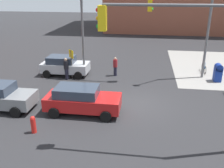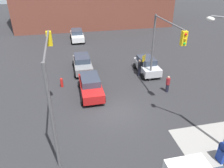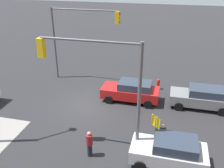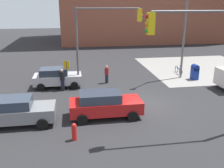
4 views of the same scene
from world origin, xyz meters
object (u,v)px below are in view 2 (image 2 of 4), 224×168
object	(u,v)px
hatchback_white	(77,35)
hatchback_red	(91,86)
pedestrian_waiting	(140,67)
traffic_signal_nw_corner	(163,42)
sedan_gray	(82,63)
traffic_signal_se_corner	(50,76)
pedestrian_crossing	(168,84)
fire_hydrant	(62,82)
coupe_silver	(147,65)

from	to	relation	value
hatchback_white	hatchback_red	distance (m)	16.22
hatchback_red	pedestrian_waiting	bearing A→B (deg)	116.24
traffic_signal_nw_corner	hatchback_red	world-z (taller)	traffic_signal_nw_corner
traffic_signal_nw_corner	sedan_gray	world-z (taller)	traffic_signal_nw_corner
traffic_signal_nw_corner	traffic_signal_se_corner	xyz separation A→B (m)	(4.54, -9.00, 0.04)
traffic_signal_se_corner	hatchback_white	bearing A→B (deg)	172.37
traffic_signal_nw_corner	pedestrian_crossing	distance (m)	3.89
traffic_signal_nw_corner	fire_hydrant	world-z (taller)	traffic_signal_nw_corner
coupe_silver	pedestrian_waiting	distance (m)	1.11
pedestrian_crossing	fire_hydrant	bearing A→B (deg)	-3.28
sedan_gray	hatchback_red	distance (m)	5.23
sedan_gray	traffic_signal_se_corner	bearing A→B (deg)	-14.04
traffic_signal_se_corner	hatchback_white	distance (m)	21.98
fire_hydrant	pedestrian_waiting	bearing A→B (deg)	95.71
hatchback_white	pedestrian_crossing	xyz separation A→B (m)	(17.33, 6.83, -0.02)
traffic_signal_nw_corner	pedestrian_waiting	size ratio (longest dim) A/B	3.68
traffic_signal_se_corner	hatchback_red	bearing A→B (deg)	151.56
coupe_silver	hatchback_red	world-z (taller)	same
traffic_signal_nw_corner	coupe_silver	size ratio (longest dim) A/B	1.66
pedestrian_crossing	sedan_gray	bearing A→B (deg)	-27.35
hatchback_red	pedestrian_crossing	bearing A→B (deg)	80.85
hatchback_white	sedan_gray	size ratio (longest dim) A/B	0.99
fire_hydrant	hatchback_red	bearing A→B (deg)	53.23
traffic_signal_nw_corner	fire_hydrant	bearing A→B (deg)	-106.56
sedan_gray	pedestrian_waiting	xyz separation A→B (m)	(2.53, 5.68, 0.08)
fire_hydrant	sedan_gray	world-z (taller)	sedan_gray
hatchback_red	pedestrian_waiting	world-z (taller)	pedestrian_waiting
pedestrian_waiting	pedestrian_crossing	bearing A→B (deg)	-123.57
coupe_silver	traffic_signal_se_corner	bearing A→B (deg)	-47.86
traffic_signal_se_corner	hatchback_white	size ratio (longest dim) A/B	1.50
sedan_gray	pedestrian_crossing	bearing A→B (deg)	48.22
traffic_signal_se_corner	fire_hydrant	size ratio (longest dim) A/B	6.91
traffic_signal_se_corner	coupe_silver	bearing A→B (deg)	132.14
hatchback_white	hatchback_red	size ratio (longest dim) A/B	0.98
coupe_silver	hatchback_white	distance (m)	14.54
hatchback_white	pedestrian_waiting	distance (m)	14.58
traffic_signal_nw_corner	pedestrian_waiting	distance (m)	5.07
fire_hydrant	sedan_gray	bearing A→B (deg)	145.19
hatchback_red	pedestrian_crossing	world-z (taller)	hatchback_red
traffic_signal_nw_corner	fire_hydrant	xyz separation A→B (m)	(-2.59, -8.70, -4.14)
hatchback_red	pedestrian_crossing	distance (m)	6.95
fire_hydrant	hatchback_white	size ratio (longest dim) A/B	0.22
coupe_silver	hatchback_white	bearing A→B (deg)	-153.78
coupe_silver	pedestrian_crossing	size ratio (longest dim) A/B	2.46
traffic_signal_se_corner	pedestrian_crossing	distance (m)	11.22
pedestrian_crossing	pedestrian_waiting	bearing A→B (deg)	-55.35
coupe_silver	hatchback_red	distance (m)	7.20
traffic_signal_se_corner	pedestrian_crossing	size ratio (longest dim) A/B	4.07
fire_hydrant	pedestrian_crossing	xyz separation A→B (m)	(3.00, 9.40, 0.34)
coupe_silver	hatchback_red	xyz separation A→B (m)	(3.18, -6.46, 0.00)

